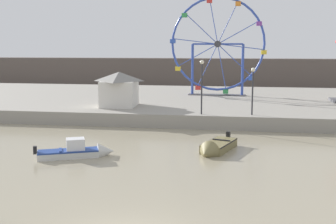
{
  "coord_description": "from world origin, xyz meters",
  "views": [
    {
      "loc": [
        3.58,
        -12.46,
        6.34
      ],
      "look_at": [
        -0.62,
        12.71,
        2.4
      ],
      "focal_mm": 45.69,
      "sensor_mm": 36.0,
      "label": 1
    }
  ],
  "objects_px": {
    "ferris_wheel_blue_frame": "(218,46)",
    "promenade_lamp_far": "(202,79)",
    "carnival_booth_white_ticket": "(119,88)",
    "motorboat_olive_wood": "(215,148)",
    "promenade_lamp_near": "(253,84)",
    "motorboat_pale_grey": "(80,151)"
  },
  "relations": [
    {
      "from": "ferris_wheel_blue_frame",
      "to": "carnival_booth_white_ticket",
      "type": "xyz_separation_m",
      "value": [
        -8.06,
        -10.06,
        -3.69
      ]
    },
    {
      "from": "motorboat_olive_wood",
      "to": "carnival_booth_white_ticket",
      "type": "xyz_separation_m",
      "value": [
        -9.08,
        11.06,
        2.38
      ]
    },
    {
      "from": "motorboat_olive_wood",
      "to": "carnival_booth_white_ticket",
      "type": "relative_size",
      "value": 1.04
    },
    {
      "from": "motorboat_pale_grey",
      "to": "ferris_wheel_blue_frame",
      "type": "xyz_separation_m",
      "value": [
        6.64,
        23.48,
        6.02
      ]
    },
    {
      "from": "motorboat_olive_wood",
      "to": "promenade_lamp_near",
      "type": "xyz_separation_m",
      "value": [
        2.37,
        8.0,
        3.2
      ]
    },
    {
      "from": "motorboat_pale_grey",
      "to": "ferris_wheel_blue_frame",
      "type": "bearing_deg",
      "value": 50.16
    },
    {
      "from": "promenade_lamp_near",
      "to": "promenade_lamp_far",
      "type": "relative_size",
      "value": 0.86
    },
    {
      "from": "carnival_booth_white_ticket",
      "to": "promenade_lamp_near",
      "type": "bearing_deg",
      "value": -19.36
    },
    {
      "from": "ferris_wheel_blue_frame",
      "to": "promenade_lamp_far",
      "type": "distance_m",
      "value": 13.66
    },
    {
      "from": "motorboat_olive_wood",
      "to": "promenade_lamp_near",
      "type": "relative_size",
      "value": 1.16
    },
    {
      "from": "motorboat_pale_grey",
      "to": "promenade_lamp_near",
      "type": "height_order",
      "value": "promenade_lamp_near"
    },
    {
      "from": "motorboat_pale_grey",
      "to": "promenade_lamp_far",
      "type": "relative_size",
      "value": 1.04
    },
    {
      "from": "ferris_wheel_blue_frame",
      "to": "promenade_lamp_near",
      "type": "distance_m",
      "value": 13.85
    },
    {
      "from": "motorboat_olive_wood",
      "to": "ferris_wheel_blue_frame",
      "type": "relative_size",
      "value": 0.4
    },
    {
      "from": "carnival_booth_white_ticket",
      "to": "promenade_lamp_near",
      "type": "height_order",
      "value": "promenade_lamp_near"
    },
    {
      "from": "promenade_lamp_near",
      "to": "ferris_wheel_blue_frame",
      "type": "bearing_deg",
      "value": 104.48
    },
    {
      "from": "motorboat_pale_grey",
      "to": "promenade_lamp_far",
      "type": "height_order",
      "value": "promenade_lamp_far"
    },
    {
      "from": "promenade_lamp_near",
      "to": "promenade_lamp_far",
      "type": "xyz_separation_m",
      "value": [
        -3.88,
        -0.3,
        0.32
      ]
    },
    {
      "from": "carnival_booth_white_ticket",
      "to": "promenade_lamp_far",
      "type": "bearing_deg",
      "value": -28.33
    },
    {
      "from": "carnival_booth_white_ticket",
      "to": "motorboat_pale_grey",
      "type": "bearing_deg",
      "value": -88.38
    },
    {
      "from": "motorboat_pale_grey",
      "to": "promenade_lamp_far",
      "type": "distance_m",
      "value": 12.29
    },
    {
      "from": "ferris_wheel_blue_frame",
      "to": "promenade_lamp_far",
      "type": "bearing_deg",
      "value": -92.11
    }
  ]
}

